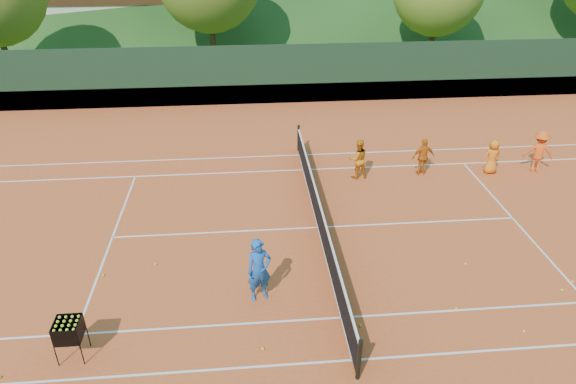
{
  "coord_description": "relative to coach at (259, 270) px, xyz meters",
  "views": [
    {
      "loc": [
        -2.18,
        -13.54,
        8.88
      ],
      "look_at": [
        -0.97,
        0.0,
        1.35
      ],
      "focal_mm": 32.0,
      "sensor_mm": 36.0,
      "label": 1
    }
  ],
  "objects": [
    {
      "name": "ground",
      "position": [
        1.99,
        3.18,
        -0.9
      ],
      "size": [
        400.0,
        400.0,
        0.0
      ],
      "primitive_type": "plane",
      "color": "#305119",
      "rests_on": "ground"
    },
    {
      "name": "clay_court",
      "position": [
        1.99,
        3.18,
        -0.89
      ],
      "size": [
        40.0,
        24.0,
        0.02
      ],
      "primitive_type": "cube",
      "color": "#BF491E",
      "rests_on": "ground"
    },
    {
      "name": "coach",
      "position": [
        0.0,
        0.0,
        0.0
      ],
      "size": [
        0.75,
        0.6,
        1.77
      ],
      "primitive_type": "imported",
      "rotation": [
        0.0,
        0.0,
        0.32
      ],
      "color": "#1A55AB",
      "rests_on": "clay_court"
    },
    {
      "name": "student_a",
      "position": [
        3.91,
        6.5,
        -0.13
      ],
      "size": [
        0.82,
        0.69,
        1.51
      ],
      "primitive_type": "imported",
      "rotation": [
        0.0,
        0.0,
        3.31
      ],
      "color": "orange",
      "rests_on": "clay_court"
    },
    {
      "name": "student_b",
      "position": [
        6.41,
        6.55,
        -0.16
      ],
      "size": [
        0.88,
        0.45,
        1.45
      ],
      "primitive_type": "imported",
      "rotation": [
        0.0,
        0.0,
        3.26
      ],
      "color": "#D06512",
      "rests_on": "clay_court"
    },
    {
      "name": "student_c",
      "position": [
        9.04,
        6.42,
        -0.21
      ],
      "size": [
        0.69,
        0.48,
        1.35
      ],
      "primitive_type": "imported",
      "rotation": [
        0.0,
        0.0,
        3.22
      ],
      "color": "orange",
      "rests_on": "clay_court"
    },
    {
      "name": "student_d",
      "position": [
        10.84,
        6.42,
        -0.07
      ],
      "size": [
        1.2,
        0.93,
        1.63
      ],
      "primitive_type": "imported",
      "rotation": [
        0.0,
        0.0,
        2.8
      ],
      "color": "#FD5816",
      "rests_on": "clay_court"
    },
    {
      "name": "tennis_ball_0",
      "position": [
        5.87,
        0.87,
        -0.85
      ],
      "size": [
        0.07,
        0.07,
        0.07
      ],
      "primitive_type": "sphere",
      "color": "yellow",
      "rests_on": "clay_court"
    },
    {
      "name": "tennis_ball_3",
      "position": [
        2.37,
        -1.28,
        -0.85
      ],
      "size": [
        0.07,
        0.07,
        0.07
      ],
      "primitive_type": "sphere",
      "color": "yellow",
      "rests_on": "clay_court"
    },
    {
      "name": "tennis_ball_7",
      "position": [
        8.44,
        -0.15,
        -0.85
      ],
      "size": [
        0.07,
        0.07,
        0.07
      ],
      "primitive_type": "sphere",
      "color": "yellow",
      "rests_on": "clay_court"
    },
    {
      "name": "tennis_ball_9",
      "position": [
        4.91,
        -0.92,
        -0.85
      ],
      "size": [
        0.07,
        0.07,
        0.07
      ],
      "primitive_type": "sphere",
      "color": "yellow",
      "rests_on": "clay_court"
    },
    {
      "name": "tennis_ball_10",
      "position": [
        7.96,
        -0.47,
        -0.85
      ],
      "size": [
        0.07,
        0.07,
        0.07
      ],
      "primitive_type": "sphere",
      "color": "yellow",
      "rests_on": "clay_court"
    },
    {
      "name": "tennis_ball_15",
      "position": [
        2.03,
        0.8,
        -0.85
      ],
      "size": [
        0.07,
        0.07,
        0.07
      ],
      "primitive_type": "sphere",
      "color": "yellow",
      "rests_on": "clay_court"
    },
    {
      "name": "tennis_ball_16",
      "position": [
        6.22,
        -1.82,
        -0.85
      ],
      "size": [
        0.07,
        0.07,
        0.07
      ],
      "primitive_type": "sphere",
      "color": "yellow",
      "rests_on": "clay_court"
    },
    {
      "name": "tennis_ball_17",
      "position": [
        -0.01,
        -1.83,
        -0.85
      ],
      "size": [
        0.07,
        0.07,
        0.07
      ],
      "primitive_type": "sphere",
      "color": "yellow",
      "rests_on": "clay_court"
    },
    {
      "name": "tennis_ball_21",
      "position": [
        8.34,
        1.61,
        -0.85
      ],
      "size": [
        0.07,
        0.07,
        0.07
      ],
      "primitive_type": "sphere",
      "color": "yellow",
      "rests_on": "clay_court"
    },
    {
      "name": "tennis_ball_22",
      "position": [
        -2.9,
        1.63,
        -0.85
      ],
      "size": [
        0.07,
        0.07,
        0.07
      ],
      "primitive_type": "sphere",
      "color": "yellow",
      "rests_on": "clay_court"
    },
    {
      "name": "tennis_ball_23",
      "position": [
        -4.26,
        1.27,
        -0.85
      ],
      "size": [
        0.07,
        0.07,
        0.07
      ],
      "primitive_type": "sphere",
      "color": "yellow",
      "rests_on": "clay_court"
    },
    {
      "name": "court_lines",
      "position": [
        1.99,
        3.18,
        -0.88
      ],
      "size": [
        23.83,
        11.03,
        0.0
      ],
      "color": "silver",
      "rests_on": "clay_court"
    },
    {
      "name": "tennis_net",
      "position": [
        1.99,
        3.18,
        -0.38
      ],
      "size": [
        0.1,
        12.07,
        1.1
      ],
      "color": "black",
      "rests_on": "clay_court"
    },
    {
      "name": "perimeter_fence",
      "position": [
        1.99,
        3.18,
        0.36
      ],
      "size": [
        40.4,
        24.24,
        3.0
      ],
      "color": "black",
      "rests_on": "clay_court"
    },
    {
      "name": "ball_hopper",
      "position": [
        -4.25,
        -1.61,
        -0.14
      ],
      "size": [
        0.57,
        0.57,
        1.0
      ],
      "color": "black",
      "rests_on": "clay_court"
    }
  ]
}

